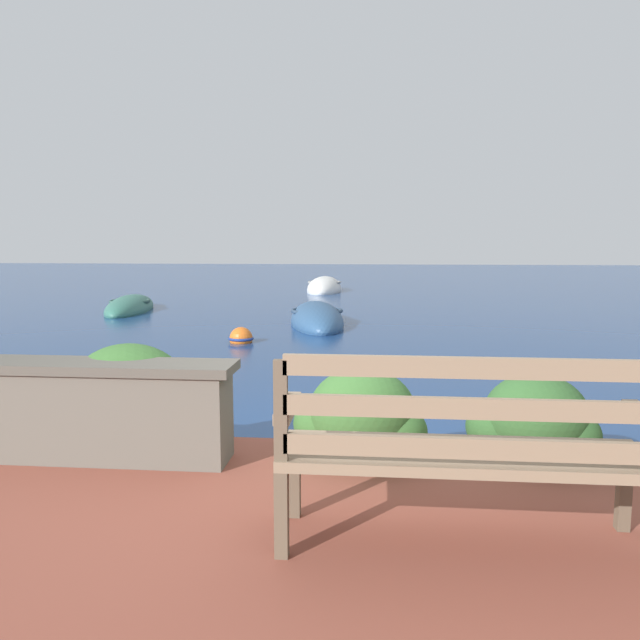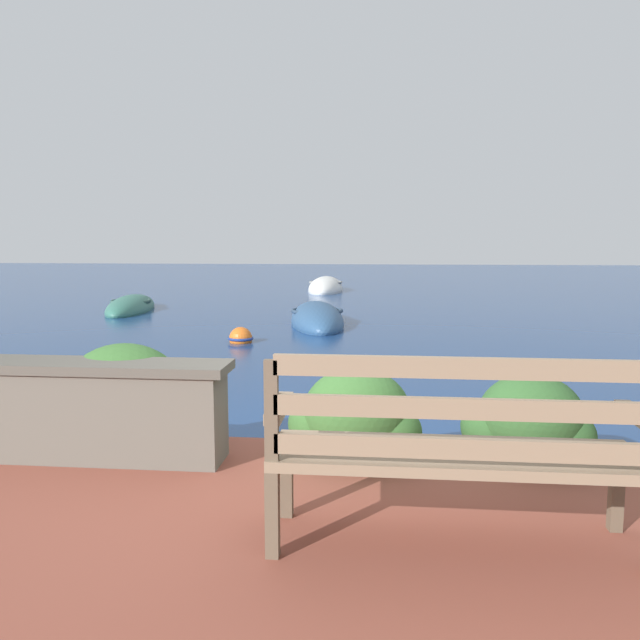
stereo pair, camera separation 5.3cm
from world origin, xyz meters
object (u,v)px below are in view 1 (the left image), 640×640
object	(u,v)px
park_bench	(464,446)
rowboat_mid	(130,308)
rowboat_nearest	(317,321)
rowboat_far	(324,289)
mooring_buoy	(241,339)

from	to	relation	value
park_bench	rowboat_mid	distance (m)	12.95
park_bench	rowboat_nearest	size ratio (longest dim) A/B	0.51
rowboat_far	rowboat_nearest	bearing A→B (deg)	4.99
park_bench	rowboat_nearest	xyz separation A→B (m)	(-1.61, 9.38, -0.64)
rowboat_mid	park_bench	bearing A→B (deg)	-161.05
rowboat_nearest	rowboat_mid	xyz separation A→B (m)	(-4.62, 1.95, -0.01)
rowboat_nearest	mooring_buoy	size ratio (longest dim) A/B	8.11
park_bench	rowboat_nearest	distance (m)	9.54
park_bench	rowboat_far	bearing A→B (deg)	103.92
rowboat_nearest	rowboat_mid	bearing A→B (deg)	57.47
rowboat_far	rowboat_mid	bearing A→B (deg)	-32.71
park_bench	rowboat_nearest	world-z (taller)	park_bench
rowboat_nearest	rowboat_mid	world-z (taller)	rowboat_nearest
rowboat_nearest	mooring_buoy	xyz separation A→B (m)	(-0.99, -2.37, 0.00)
rowboat_nearest	mooring_buoy	distance (m)	2.57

